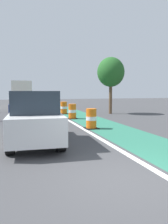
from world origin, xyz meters
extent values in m
plane|color=#424244|center=(0.00, 0.00, 0.00)|extent=(100.00, 100.00, 0.00)
cube|color=#2D755B|center=(2.40, 12.00, 0.00)|extent=(2.50, 80.00, 0.01)
cube|color=silver|center=(0.90, 12.00, 0.01)|extent=(0.20, 80.00, 0.01)
cube|color=silver|center=(-1.82, 4.27, 0.79)|extent=(2.06, 4.68, 0.90)
cube|color=#232D38|center=(-1.82, 4.27, 1.64)|extent=(1.76, 2.93, 0.80)
cylinder|color=black|center=(-2.57, 5.74, 0.34)|extent=(0.31, 0.69, 0.68)
cylinder|color=black|center=(-0.93, 5.66, 0.34)|extent=(0.31, 0.69, 0.68)
cylinder|color=black|center=(-2.71, 2.89, 0.34)|extent=(0.31, 0.69, 0.68)
cylinder|color=black|center=(-1.07, 2.81, 0.34)|extent=(0.31, 0.69, 0.68)
cube|color=navy|center=(-2.04, 11.35, 0.79)|extent=(1.88, 4.61, 0.90)
cube|color=#232D38|center=(-2.04, 11.35, 1.64)|extent=(1.64, 2.86, 0.80)
cylinder|color=black|center=(-2.85, 12.78, 0.34)|extent=(0.29, 0.68, 0.68)
cylinder|color=black|center=(-1.21, 12.77, 0.34)|extent=(0.29, 0.68, 0.68)
cylinder|color=black|center=(-2.88, 9.93, 0.34)|extent=(0.29, 0.68, 0.68)
cylinder|color=black|center=(-1.24, 9.92, 0.34)|extent=(0.29, 0.68, 0.68)
cube|color=navy|center=(-1.87, 17.21, 0.70)|extent=(1.99, 4.16, 0.72)
cube|color=#232D38|center=(-1.87, 16.96, 1.38)|extent=(1.68, 1.78, 0.64)
cylinder|color=black|center=(-2.64, 18.51, 0.34)|extent=(0.30, 0.69, 0.68)
cylinder|color=black|center=(-1.00, 18.45, 0.34)|extent=(0.30, 0.69, 0.68)
cylinder|color=black|center=(-2.73, 15.97, 0.34)|extent=(0.30, 0.69, 0.68)
cylinder|color=black|center=(-1.09, 15.91, 0.34)|extent=(0.30, 0.69, 0.68)
cylinder|color=orange|center=(1.35, 6.80, 0.25)|extent=(0.56, 0.56, 0.42)
cylinder|color=white|center=(1.35, 6.80, 0.57)|extent=(0.57, 0.57, 0.21)
cylinder|color=orange|center=(1.35, 6.80, 0.88)|extent=(0.56, 0.56, 0.42)
cube|color=black|center=(1.35, 6.80, 0.02)|extent=(0.73, 0.73, 0.04)
cylinder|color=orange|center=(1.37, 11.26, 0.25)|extent=(0.56, 0.56, 0.42)
cylinder|color=white|center=(1.37, 11.26, 0.57)|extent=(0.57, 0.57, 0.21)
cylinder|color=orange|center=(1.37, 11.26, 0.88)|extent=(0.56, 0.56, 0.42)
cube|color=black|center=(1.37, 11.26, 0.02)|extent=(0.73, 0.73, 0.04)
cylinder|color=orange|center=(1.44, 14.77, 0.25)|extent=(0.56, 0.56, 0.42)
cylinder|color=white|center=(1.44, 14.77, 0.57)|extent=(0.57, 0.57, 0.21)
cylinder|color=orange|center=(1.44, 14.77, 0.88)|extent=(0.56, 0.56, 0.42)
cube|color=black|center=(1.44, 14.77, 0.02)|extent=(0.73, 0.73, 0.04)
cylinder|color=orange|center=(1.59, 19.25, 0.25)|extent=(0.56, 0.56, 0.42)
cylinder|color=white|center=(1.59, 19.25, 0.57)|extent=(0.57, 0.57, 0.21)
cylinder|color=orange|center=(1.59, 19.25, 0.88)|extent=(0.56, 0.56, 0.42)
cube|color=black|center=(1.59, 19.25, 0.02)|extent=(0.73, 0.73, 0.04)
cube|color=silver|center=(-1.83, 25.04, 1.98)|extent=(2.64, 5.73, 2.50)
cube|color=silver|center=(-1.59, 28.88, 1.53)|extent=(2.31, 2.03, 2.10)
cylinder|color=black|center=(-2.63, 28.75, 0.48)|extent=(0.36, 0.98, 0.96)
cylinder|color=black|center=(-0.57, 28.62, 0.48)|extent=(0.36, 0.98, 0.96)
cylinder|color=black|center=(-2.94, 23.71, 0.48)|extent=(0.36, 0.98, 0.96)
cylinder|color=black|center=(-0.88, 23.58, 0.48)|extent=(0.36, 0.98, 0.96)
cylinder|color=brown|center=(5.48, 13.78, 1.30)|extent=(0.28, 0.28, 2.60)
ellipsoid|color=#235B23|center=(5.48, 13.78, 3.70)|extent=(2.40, 2.40, 2.60)
camera|label=1|loc=(-2.42, -4.46, 2.05)|focal=35.46mm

